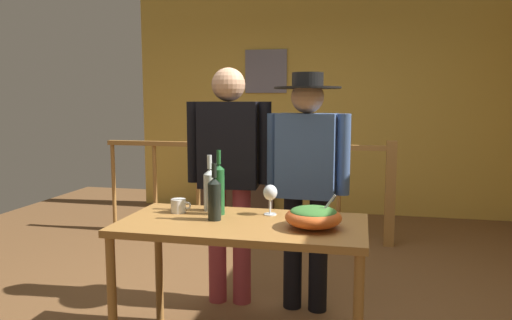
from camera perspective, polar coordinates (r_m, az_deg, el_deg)
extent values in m
plane|color=brown|center=(3.54, 2.66, -17.28)|extent=(7.98, 7.98, 0.00)
cube|color=gold|center=(6.27, 7.61, 6.70)|extent=(4.90, 0.10, 2.84)
cube|color=slate|center=(6.32, 1.20, 10.57)|extent=(0.55, 0.03, 0.56)
cylinder|color=#9E6B33|center=(5.67, -16.66, -3.10)|extent=(0.04, 0.04, 0.97)
cylinder|color=#9E6B33|center=(5.44, -11.99, -3.38)|extent=(0.04, 0.04, 0.97)
cylinder|color=#9E6B33|center=(5.25, -6.94, -3.65)|extent=(0.04, 0.04, 0.97)
cylinder|color=#9E6B33|center=(5.11, -1.57, -3.91)|extent=(0.04, 0.04, 0.97)
cylinder|color=#9E6B33|center=(5.01, 4.07, -4.14)|extent=(0.04, 0.04, 0.97)
cylinder|color=#9E6B33|center=(4.96, 9.88, -4.34)|extent=(0.04, 0.04, 0.97)
cylinder|color=#9E6B33|center=(4.97, 15.75, -4.50)|extent=(0.04, 0.04, 0.97)
cube|color=#9E6B33|center=(5.03, -1.59, 1.78)|extent=(3.12, 0.07, 0.05)
cube|color=#9E6B33|center=(4.96, 15.77, -3.93)|extent=(0.10, 0.10, 1.07)
cube|color=#38281E|center=(6.22, -2.21, -4.38)|extent=(0.90, 0.40, 0.44)
cube|color=black|center=(6.18, -2.22, -2.31)|extent=(0.20, 0.12, 0.02)
cylinder|color=black|center=(6.17, -2.22, -1.85)|extent=(0.03, 0.03, 0.08)
cube|color=black|center=(6.12, -2.30, -0.13)|extent=(0.48, 0.06, 0.30)
cube|color=black|center=(6.09, -2.37, -0.16)|extent=(0.45, 0.01, 0.27)
cube|color=#9E6B33|center=(2.68, -1.66, -7.80)|extent=(1.37, 0.68, 0.04)
cylinder|color=#9E6B33|center=(2.77, -16.83, -16.25)|extent=(0.05, 0.05, 0.75)
cylinder|color=#9E6B33|center=(3.27, -11.55, -12.40)|extent=(0.05, 0.05, 0.75)
cylinder|color=#9E6B33|center=(3.01, 12.20, -14.18)|extent=(0.05, 0.05, 0.75)
ellipsoid|color=#DB5B23|center=(2.55, 6.88, -6.84)|extent=(0.30, 0.30, 0.11)
ellipsoid|color=#38702D|center=(2.54, 6.89, -6.17)|extent=(0.25, 0.25, 0.05)
cylinder|color=silver|center=(2.53, 8.26, -5.76)|extent=(0.11, 0.01, 0.15)
cylinder|color=silver|center=(2.83, 1.71, -6.51)|extent=(0.08, 0.08, 0.01)
cylinder|color=silver|center=(2.82, 1.71, -5.56)|extent=(0.01, 0.01, 0.09)
ellipsoid|color=silver|center=(2.80, 1.72, -3.90)|extent=(0.08, 0.08, 0.09)
cylinder|color=black|center=(2.69, -5.00, -5.02)|extent=(0.07, 0.07, 0.21)
cone|color=black|center=(2.67, -5.03, -2.48)|extent=(0.07, 0.07, 0.03)
cylinder|color=black|center=(2.66, -5.04, -1.27)|extent=(0.03, 0.03, 0.08)
cylinder|color=#1E5628|center=(2.82, -4.45, -3.83)|extent=(0.07, 0.07, 0.27)
cone|color=#1E5628|center=(2.79, -4.48, -0.82)|extent=(0.07, 0.07, 0.03)
cylinder|color=#1E5628|center=(2.78, -4.50, 0.34)|extent=(0.03, 0.03, 0.08)
cylinder|color=silver|center=(2.92, -5.55, -3.90)|extent=(0.08, 0.08, 0.22)
cone|color=silver|center=(2.90, -5.58, -1.40)|extent=(0.08, 0.08, 0.03)
cylinder|color=silver|center=(2.89, -5.59, -0.24)|extent=(0.03, 0.03, 0.08)
cylinder|color=white|center=(2.91, -9.28, -5.44)|extent=(0.09, 0.09, 0.08)
torus|color=white|center=(2.89, -8.24, -5.43)|extent=(0.05, 0.01, 0.05)
cylinder|color=#9E3842|center=(3.48, -1.71, -10.19)|extent=(0.13, 0.13, 0.85)
cylinder|color=#9E3842|center=(3.52, -4.65, -10.03)|extent=(0.13, 0.13, 0.85)
cube|color=black|center=(3.36, -3.27, 1.84)|extent=(0.43, 0.25, 0.60)
cylinder|color=black|center=(3.31, 1.07, 2.04)|extent=(0.09, 0.09, 0.57)
cylinder|color=black|center=(3.41, -7.49, 2.14)|extent=(0.09, 0.09, 0.57)
sphere|color=tan|center=(3.34, -3.33, 9.01)|extent=(0.23, 0.23, 0.23)
cylinder|color=black|center=(3.39, 7.45, -11.15)|extent=(0.13, 0.13, 0.81)
cylinder|color=black|center=(3.42, 4.42, -10.93)|extent=(0.13, 0.13, 0.81)
cube|color=#3D5684|center=(3.26, 6.09, 0.54)|extent=(0.41, 0.25, 0.57)
cylinder|color=#3D5684|center=(3.22, 10.44, 0.64)|extent=(0.09, 0.09, 0.54)
cylinder|color=#3D5684|center=(3.31, 1.87, 0.93)|extent=(0.09, 0.09, 0.54)
sphere|color=tan|center=(3.23, 6.18, 7.53)|extent=(0.22, 0.22, 0.22)
cylinder|color=black|center=(3.24, 6.20, 8.60)|extent=(0.45, 0.45, 0.01)
cylinder|color=black|center=(3.24, 6.21, 9.49)|extent=(0.21, 0.21, 0.10)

